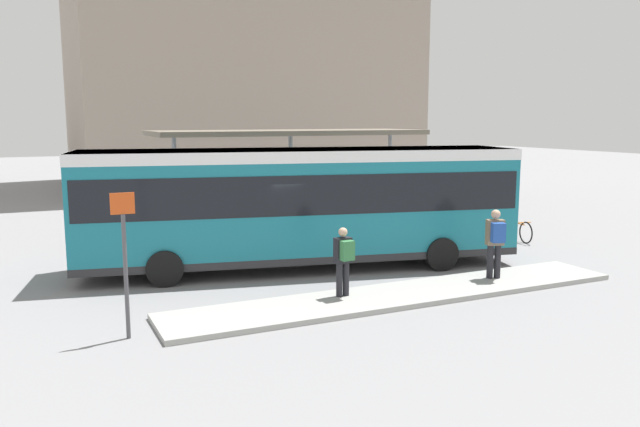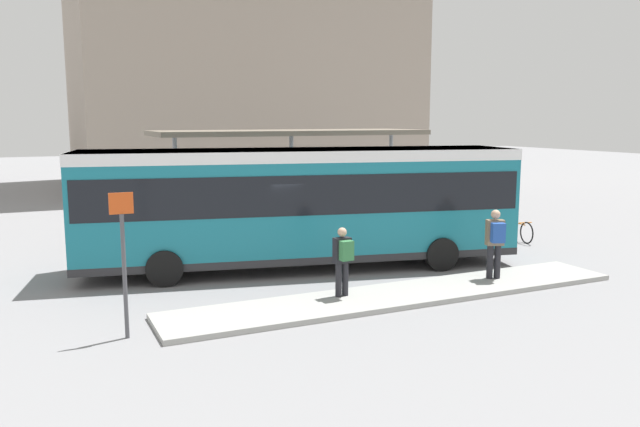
{
  "view_description": "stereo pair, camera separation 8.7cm",
  "coord_description": "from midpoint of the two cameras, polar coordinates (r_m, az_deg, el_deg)",
  "views": [
    {
      "loc": [
        -6.8,
        -15.78,
        4.15
      ],
      "look_at": [
        0.6,
        0.0,
        1.5
      ],
      "focal_mm": 35.0,
      "sensor_mm": 36.0,
      "label": 1
    },
    {
      "loc": [
        -6.72,
        -15.82,
        4.15
      ],
      "look_at": [
        0.6,
        0.0,
        1.5
      ],
      "focal_mm": 35.0,
      "sensor_mm": 36.0,
      "label": 2
    }
  ],
  "objects": [
    {
      "name": "platform_sign",
      "position": [
        12.27,
        -17.59,
        -3.95
      ],
      "size": [
        0.44,
        0.08,
        2.8
      ],
      "color": "#4C4C51",
      "rests_on": "ground_plane"
    },
    {
      "name": "bicycle_white",
      "position": [
        22.97,
        16.25,
        -1.23
      ],
      "size": [
        0.48,
        1.57,
        0.68
      ],
      "rotation": [
        0.0,
        0.0,
        -1.67
      ],
      "color": "black",
      "rests_on": "ground_plane"
    },
    {
      "name": "station_building",
      "position": [
        41.54,
        -7.85,
        15.09
      ],
      "size": [
        19.77,
        14.53,
        17.72
      ],
      "color": "gray",
      "rests_on": "ground_plane"
    },
    {
      "name": "ground_plane",
      "position": [
        17.68,
        -1.9,
        -4.92
      ],
      "size": [
        120.0,
        120.0,
        0.0
      ],
      "primitive_type": "plane",
      "color": "gray"
    },
    {
      "name": "bicycle_orange",
      "position": [
        22.42,
        17.48,
        -1.43
      ],
      "size": [
        0.48,
        1.74,
        0.76
      ],
      "rotation": [
        0.0,
        0.0,
        -1.73
      ],
      "color": "black",
      "rests_on": "ground_plane"
    },
    {
      "name": "pedestrian_waiting",
      "position": [
        16.34,
        15.6,
        -2.3
      ],
      "size": [
        0.51,
        0.55,
        1.77
      ],
      "rotation": [
        0.0,
        0.0,
        1.21
      ],
      "color": "#232328",
      "rests_on": "curb_island"
    },
    {
      "name": "pedestrian_companion",
      "position": [
        14.19,
        2.01,
        -4.02
      ],
      "size": [
        0.4,
        0.42,
        1.6
      ],
      "rotation": [
        0.0,
        0.0,
        1.63
      ],
      "color": "#232328",
      "rests_on": "curb_island"
    },
    {
      "name": "city_bus",
      "position": [
        17.33,
        -1.9,
        1.32
      ],
      "size": [
        12.25,
        5.03,
        3.32
      ],
      "rotation": [
        0.0,
        0.0,
        -0.21
      ],
      "color": "#197284",
      "rests_on": "ground_plane"
    },
    {
      "name": "station_shelter",
      "position": [
        23.65,
        -2.83,
        7.22
      ],
      "size": [
        10.31,
        3.31,
        3.73
      ],
      "color": "#706656",
      "rests_on": "ground_plane"
    },
    {
      "name": "curb_island",
      "position": [
        14.88,
        7.45,
        -7.37
      ],
      "size": [
        11.46,
        1.8,
        0.12
      ],
      "color": "#9E9E99",
      "rests_on": "ground_plane"
    },
    {
      "name": "bicycle_green",
      "position": [
        23.53,
        15.14,
        -0.87
      ],
      "size": [
        0.48,
        1.73,
        0.75
      ],
      "rotation": [
        0.0,
        0.0,
        -1.42
      ],
      "color": "black",
      "rests_on": "ground_plane"
    }
  ]
}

